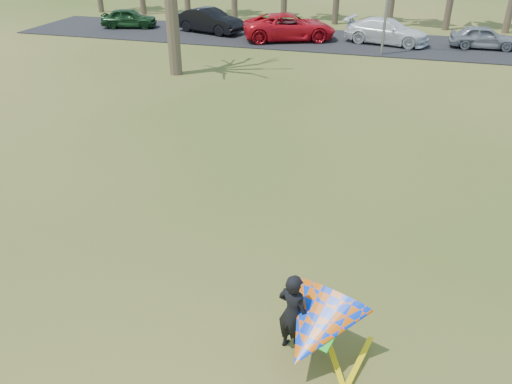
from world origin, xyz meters
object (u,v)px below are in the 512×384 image
(car_2, at_px, (289,27))
(car_1, at_px, (209,21))
(kite_flyer, at_px, (313,327))
(car_3, at_px, (387,31))
(car_4, at_px, (484,37))
(car_0, at_px, (129,18))

(car_2, bearing_deg, car_1, 60.33)
(kite_flyer, bearing_deg, car_3, 90.17)
(car_1, relative_size, car_4, 1.24)
(car_1, height_order, car_3, car_1)
(car_2, distance_m, car_4, 11.98)
(car_0, distance_m, car_4, 24.04)
(kite_flyer, bearing_deg, car_0, 123.97)
(car_1, bearing_deg, car_4, -72.64)
(car_1, height_order, car_4, car_1)
(car_1, height_order, car_2, car_2)
(car_1, bearing_deg, car_2, -81.03)
(car_1, xyz_separation_m, car_3, (12.03, -0.20, -0.04))
(car_0, bearing_deg, car_3, -105.57)
(car_0, bearing_deg, car_2, -109.00)
(car_2, relative_size, car_3, 1.14)
(car_3, relative_size, car_4, 1.34)
(car_1, distance_m, kite_flyer, 29.76)
(car_2, distance_m, car_3, 6.21)
(car_3, bearing_deg, car_2, 108.10)
(car_4, height_order, kite_flyer, kite_flyer)
(car_0, xyz_separation_m, car_2, (12.10, -0.90, 0.16))
(car_1, bearing_deg, kite_flyer, -138.88)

